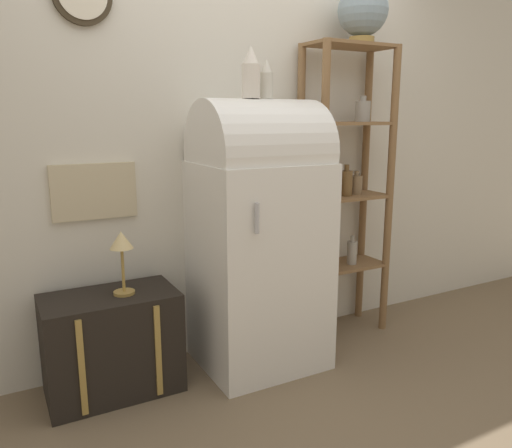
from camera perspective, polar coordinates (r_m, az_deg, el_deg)
The scene contains 9 objects.
ground_plane at distance 2.97m, azimuth 2.72°, elevation -17.18°, with size 12.00×12.00×0.00m, color #7A664C.
wall_back at distance 3.09m, azimuth -2.71°, elevation 10.25°, with size 7.00×0.09×2.70m.
refrigerator at distance 2.87m, azimuth 0.35°, elevation -0.87°, with size 0.69×0.64×1.55m.
suitcase_trunk at distance 2.83m, azimuth -16.11°, elevation -12.99°, with size 0.69×0.40×0.55m.
shelf_unit at distance 3.34m, azimuth 10.29°, elevation 4.97°, with size 0.59×0.31×1.90m.
globe at distance 3.38m, azimuth 12.12°, elevation 22.68°, with size 0.31×0.31×0.35m.
vase_left at distance 2.78m, azimuth -0.58°, elevation 16.78°, with size 0.10×0.10×0.27m.
vase_center at distance 2.84m, azimuth 1.21°, elevation 16.10°, with size 0.07×0.07×0.21m.
desk_lamp at distance 2.65m, azimuth -15.10°, elevation -2.63°, with size 0.12×0.12×0.34m.
Camera 1 is at (-1.35, -2.21, 1.46)m, focal length 35.00 mm.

